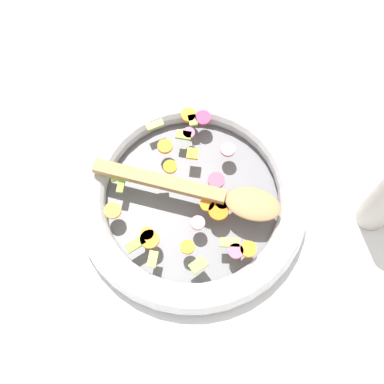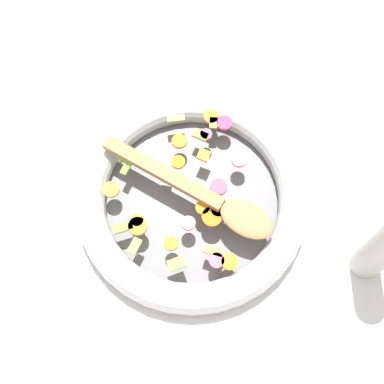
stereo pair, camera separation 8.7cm
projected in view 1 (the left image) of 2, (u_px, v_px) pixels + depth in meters
ground_plane at (192, 202)px, 0.92m from camera, size 4.00×4.00×0.00m
skillet at (192, 198)px, 0.90m from camera, size 0.39×0.39×0.05m
chopped_vegetables at (189, 193)px, 0.87m from camera, size 0.28×0.29×0.01m
wooden_spoon at (206, 193)px, 0.86m from camera, size 0.31×0.11×0.01m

